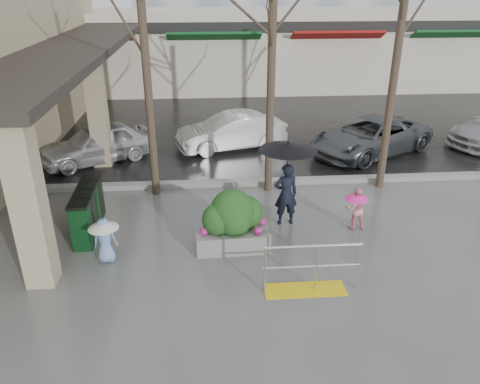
{
  "coord_description": "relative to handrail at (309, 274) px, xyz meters",
  "views": [
    {
      "loc": [
        -0.55,
        -8.63,
        5.6
      ],
      "look_at": [
        0.16,
        0.69,
        1.3
      ],
      "focal_mm": 35.0,
      "sensor_mm": 36.0,
      "label": 1
    }
  ],
  "objects": [
    {
      "name": "ground",
      "position": [
        -1.36,
        1.2,
        -0.38
      ],
      "size": [
        120.0,
        120.0,
        0.0
      ],
      "primitive_type": "plane",
      "color": "#51514F",
      "rests_on": "ground"
    },
    {
      "name": "street_asphalt",
      "position": [
        -1.36,
        23.2,
        -0.37
      ],
      "size": [
        120.0,
        36.0,
        0.01
      ],
      "primitive_type": "cube",
      "color": "black",
      "rests_on": "ground"
    },
    {
      "name": "curb",
      "position": [
        -1.36,
        5.2,
        -0.3
      ],
      "size": [
        120.0,
        0.3,
        0.15
      ],
      "primitive_type": "cube",
      "color": "gray",
      "rests_on": "ground"
    },
    {
      "name": "canopy_slab",
      "position": [
        -6.16,
        9.2,
        3.25
      ],
      "size": [
        2.8,
        18.0,
        0.25
      ],
      "primitive_type": "cube",
      "color": "#2D2823",
      "rests_on": "pillar_front"
    },
    {
      "name": "pillar_front",
      "position": [
        -5.26,
        0.7,
        1.37
      ],
      "size": [
        0.55,
        0.55,
        3.5
      ],
      "primitive_type": "cube",
      "color": "tan",
      "rests_on": "ground"
    },
    {
      "name": "pillar_back",
      "position": [
        -5.26,
        7.2,
        1.37
      ],
      "size": [
        0.55,
        0.55,
        3.5
      ],
      "primitive_type": "cube",
      "color": "tan",
      "rests_on": "ground"
    },
    {
      "name": "storefront_row",
      "position": [
        0.64,
        19.17,
        1.64
      ],
      "size": [
        34.0,
        6.74,
        4.0
      ],
      "color": "beige",
      "rests_on": "ground"
    },
    {
      "name": "handrail",
      "position": [
        0.0,
        0.0,
        0.0
      ],
      "size": [
        1.9,
        0.5,
        1.03
      ],
      "color": "yellow",
      "rests_on": "ground"
    },
    {
      "name": "tree_west",
      "position": [
        -3.36,
        4.8,
        4.71
      ],
      "size": [
        3.2,
        3.2,
        6.8
      ],
      "color": "#382B21",
      "rests_on": "ground"
    },
    {
      "name": "tree_mideast",
      "position": [
        3.14,
        4.8,
        4.48
      ],
      "size": [
        3.2,
        3.2,
        6.5
      ],
      "color": "#382B21",
      "rests_on": "ground"
    },
    {
      "name": "woman",
      "position": [
        -0.01,
        2.76,
        1.04
      ],
      "size": [
        1.39,
        1.39,
        2.16
      ],
      "rotation": [
        0.0,
        0.0,
        3.24
      ],
      "color": "black",
      "rests_on": "ground"
    },
    {
      "name": "child_pink",
      "position": [
        1.64,
        2.39,
        0.23
      ],
      "size": [
        0.59,
        0.59,
        1.07
      ],
      "rotation": [
        0.0,
        0.0,
        3.16
      ],
      "color": "pink",
      "rests_on": "ground"
    },
    {
      "name": "child_blue",
      "position": [
        -4.12,
        1.37,
        0.26
      ],
      "size": [
        0.65,
        0.65,
        1.03
      ],
      "rotation": [
        0.0,
        0.0,
        3.14
      ],
      "color": "#7397CD",
      "rests_on": "ground"
    },
    {
      "name": "planter",
      "position": [
        -1.37,
        1.72,
        0.31
      ],
      "size": [
        1.66,
        0.97,
        1.43
      ],
      "rotation": [
        0.0,
        0.0,
        0.04
      ],
      "color": "slate",
      "rests_on": "ground"
    },
    {
      "name": "news_boxes",
      "position": [
        -4.77,
        2.74,
        0.18
      ],
      "size": [
        0.51,
        2.0,
        1.11
      ],
      "rotation": [
        0.0,
        0.0,
        0.03
      ],
      "color": "#0D3A18",
      "rests_on": "ground"
    },
    {
      "name": "car_a",
      "position": [
        -5.47,
        7.51,
        0.25
      ],
      "size": [
        3.95,
        3.13,
        1.26
      ],
      "primitive_type": "imported",
      "rotation": [
        0.0,
        0.0,
        -1.05
      ],
      "color": "silver",
      "rests_on": "ground"
    },
    {
      "name": "car_b",
      "position": [
        -1.01,
        8.46,
        0.25
      ],
      "size": [
        4.04,
        2.34,
        1.26
      ],
      "primitive_type": "imported",
      "rotation": [
        0.0,
        0.0,
        -1.29
      ],
      "color": "white",
      "rests_on": "ground"
    },
    {
      "name": "car_c",
      "position": [
        3.75,
        7.59,
        0.25
      ],
      "size": [
        4.97,
        4.07,
        1.26
      ],
      "primitive_type": "imported",
      "rotation": [
        0.0,
        0.0,
        -1.05
      ],
      "color": "#505357",
      "rests_on": "ground"
    }
  ]
}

